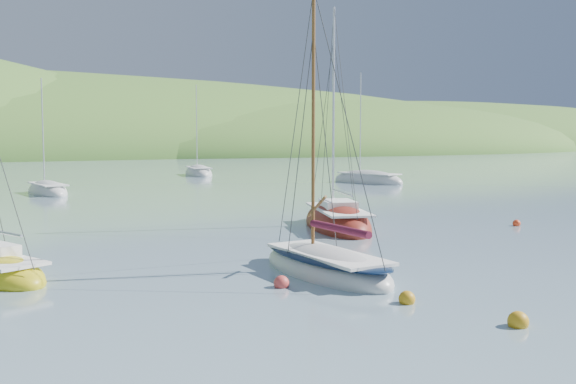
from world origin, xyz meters
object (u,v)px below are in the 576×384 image
distant_sloop_d (368,181)px  distant_sloop_a (48,192)px  daysailer_white (326,267)px  distant_sloop_b (199,174)px  sloop_red (337,223)px

distant_sloop_d → distant_sloop_a: bearing=161.5°
daysailer_white → distant_sloop_d: (26.81, 34.10, -0.03)m
distant_sloop_a → distant_sloop_b: bearing=36.8°
distant_sloop_a → distant_sloop_b: distant_sloop_b is taller
daysailer_white → distant_sloop_b: 57.34m
sloop_red → distant_sloop_b: bearing=97.5°
daysailer_white → distant_sloop_b: (16.95, 54.77, -0.03)m
sloop_red → distant_sloop_a: bearing=129.5°
distant_sloop_a → distant_sloop_b: (20.05, 18.31, 0.02)m
daysailer_white → distant_sloop_d: 43.37m
sloop_red → distant_sloop_a: size_ratio=1.19×
daysailer_white → distant_sloop_b: size_ratio=0.85×
daysailer_white → sloop_red: bearing=53.8°
daysailer_white → sloop_red: 11.00m
daysailer_white → distant_sloop_a: (-3.11, 36.46, -0.05)m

